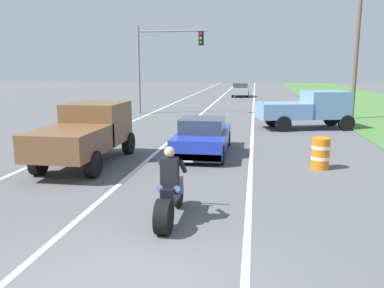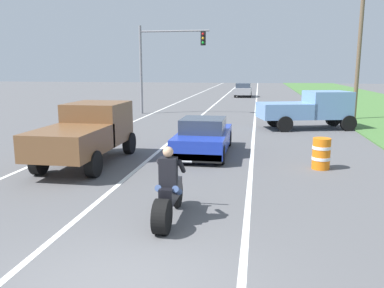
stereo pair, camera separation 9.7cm
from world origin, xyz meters
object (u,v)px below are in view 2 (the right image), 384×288
(motorcycle_with_rider, at_px, (169,195))
(pickup_truck_right_shoulder_light_blue, at_px, (310,108))
(distant_car_far_ahead, at_px, (243,90))
(construction_barrel_nearest, at_px, (321,153))
(traffic_light_mast_near, at_px, (162,55))
(pickup_truck_left_lane_brown, at_px, (87,131))
(sports_car_blue, at_px, (204,137))

(motorcycle_with_rider, relative_size, pickup_truck_right_shoulder_light_blue, 0.43)
(pickup_truck_right_shoulder_light_blue, height_order, distant_car_far_ahead, pickup_truck_right_shoulder_light_blue)
(construction_barrel_nearest, bearing_deg, traffic_light_mast_near, 121.38)
(pickup_truck_left_lane_brown, bearing_deg, motorcycle_with_rider, -50.51)
(sports_car_blue, relative_size, construction_barrel_nearest, 4.30)
(traffic_light_mast_near, relative_size, distant_car_far_ahead, 1.50)
(sports_car_blue, bearing_deg, traffic_light_mast_near, 110.23)
(motorcycle_with_rider, height_order, pickup_truck_right_shoulder_light_blue, pickup_truck_right_shoulder_light_blue)
(sports_car_blue, distance_m, traffic_light_mast_near, 13.75)
(pickup_truck_left_lane_brown, height_order, construction_barrel_nearest, pickup_truck_left_lane_brown)
(motorcycle_with_rider, relative_size, pickup_truck_left_lane_brown, 0.46)
(motorcycle_with_rider, relative_size, distant_car_far_ahead, 0.55)
(pickup_truck_left_lane_brown, height_order, pickup_truck_right_shoulder_light_blue, same)
(pickup_truck_left_lane_brown, bearing_deg, construction_barrel_nearest, 3.79)
(traffic_light_mast_near, xyz_separation_m, distant_car_far_ahead, (4.92, 17.66, -3.24))
(sports_car_blue, distance_m, pickup_truck_left_lane_brown, 4.25)
(traffic_light_mast_near, xyz_separation_m, construction_barrel_nearest, (8.62, -14.14, -3.51))
(pickup_truck_right_shoulder_light_blue, bearing_deg, distant_car_far_ahead, 100.70)
(traffic_light_mast_near, distance_m, construction_barrel_nearest, 16.92)
(pickup_truck_right_shoulder_light_blue, relative_size, distant_car_far_ahead, 1.29)
(motorcycle_with_rider, bearing_deg, construction_barrel_nearest, 53.47)
(pickup_truck_right_shoulder_light_blue, xyz_separation_m, traffic_light_mast_near, (-9.28, 5.44, 2.91))
(motorcycle_with_rider, distance_m, sports_car_blue, 6.79)
(construction_barrel_nearest, bearing_deg, pickup_truck_left_lane_brown, -176.21)
(pickup_truck_right_shoulder_light_blue, bearing_deg, pickup_truck_left_lane_brown, -132.08)
(motorcycle_with_rider, xyz_separation_m, pickup_truck_left_lane_brown, (-3.83, 4.65, 0.51))
(construction_barrel_nearest, height_order, distant_car_far_ahead, distant_car_far_ahead)
(traffic_light_mast_near, height_order, distant_car_far_ahead, traffic_light_mast_near)
(pickup_truck_left_lane_brown, relative_size, pickup_truck_right_shoulder_light_blue, 0.93)
(pickup_truck_right_shoulder_light_blue, distance_m, traffic_light_mast_near, 11.14)
(pickup_truck_right_shoulder_light_blue, bearing_deg, traffic_light_mast_near, 149.64)
(sports_car_blue, distance_m, construction_barrel_nearest, 4.33)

